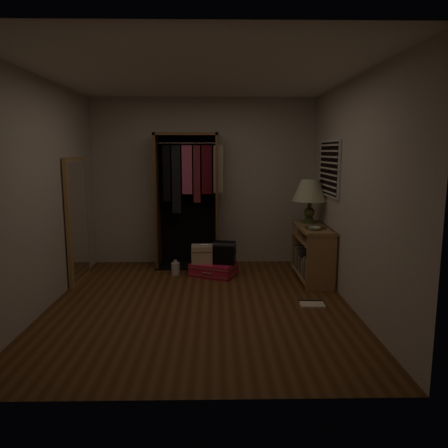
{
  "coord_description": "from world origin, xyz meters",
  "views": [
    {
      "loc": [
        0.19,
        -4.91,
        1.78
      ],
      "look_at": [
        0.3,
        0.95,
        0.8
      ],
      "focal_mm": 35.0,
      "sensor_mm": 36.0,
      "label": 1
    }
  ],
  "objects_px": {
    "console_bookshelf": "(312,251)",
    "pink_suitcase": "(214,269)",
    "train_case": "(204,254)",
    "table_lamp": "(310,191)",
    "open_wardrobe": "(189,188)",
    "floor_mirror": "(77,220)",
    "white_jug": "(176,268)",
    "black_bag": "(224,252)"
  },
  "relations": [
    {
      "from": "console_bookshelf",
      "to": "train_case",
      "type": "height_order",
      "value": "console_bookshelf"
    },
    {
      "from": "pink_suitcase",
      "to": "white_jug",
      "type": "distance_m",
      "value": 0.56
    },
    {
      "from": "open_wardrobe",
      "to": "black_bag",
      "type": "bearing_deg",
      "value": -48.48
    },
    {
      "from": "floor_mirror",
      "to": "pink_suitcase",
      "type": "distance_m",
      "value": 2.02
    },
    {
      "from": "open_wardrobe",
      "to": "floor_mirror",
      "type": "xyz_separation_m",
      "value": [
        -1.48,
        -0.77,
        -0.37
      ]
    },
    {
      "from": "table_lamp",
      "to": "white_jug",
      "type": "xyz_separation_m",
      "value": [
        -1.94,
        -0.04,
        -1.12
      ]
    },
    {
      "from": "pink_suitcase",
      "to": "white_jug",
      "type": "height_order",
      "value": "white_jug"
    },
    {
      "from": "open_wardrobe",
      "to": "table_lamp",
      "type": "bearing_deg",
      "value": -14.81
    },
    {
      "from": "white_jug",
      "to": "pink_suitcase",
      "type": "bearing_deg",
      "value": -6.85
    },
    {
      "from": "black_bag",
      "to": "white_jug",
      "type": "distance_m",
      "value": 0.77
    },
    {
      "from": "open_wardrobe",
      "to": "pink_suitcase",
      "type": "bearing_deg",
      "value": -56.24
    },
    {
      "from": "floor_mirror",
      "to": "white_jug",
      "type": "relative_size",
      "value": 7.85
    },
    {
      "from": "floor_mirror",
      "to": "train_case",
      "type": "xyz_separation_m",
      "value": [
        1.72,
        0.23,
        -0.53
      ]
    },
    {
      "from": "black_bag",
      "to": "train_case",
      "type": "bearing_deg",
      "value": 178.52
    },
    {
      "from": "black_bag",
      "to": "open_wardrobe",
      "type": "bearing_deg",
      "value": 142.55
    },
    {
      "from": "table_lamp",
      "to": "pink_suitcase",
      "type": "bearing_deg",
      "value": -175.63
    },
    {
      "from": "open_wardrobe",
      "to": "white_jug",
      "type": "distance_m",
      "value": 1.25
    },
    {
      "from": "train_case",
      "to": "black_bag",
      "type": "distance_m",
      "value": 0.3
    },
    {
      "from": "console_bookshelf",
      "to": "open_wardrobe",
      "type": "relative_size",
      "value": 0.55
    },
    {
      "from": "floor_mirror",
      "to": "train_case",
      "type": "bearing_deg",
      "value": 7.56
    },
    {
      "from": "floor_mirror",
      "to": "pink_suitcase",
      "type": "relative_size",
      "value": 2.27
    },
    {
      "from": "console_bookshelf",
      "to": "pink_suitcase",
      "type": "bearing_deg",
      "value": 173.69
    },
    {
      "from": "console_bookshelf",
      "to": "open_wardrobe",
      "type": "xyz_separation_m",
      "value": [
        -1.76,
        0.73,
        0.83
      ]
    },
    {
      "from": "table_lamp",
      "to": "black_bag",
      "type": "bearing_deg",
      "value": -173.5
    },
    {
      "from": "pink_suitcase",
      "to": "black_bag",
      "type": "xyz_separation_m",
      "value": [
        0.15,
        -0.03,
        0.27
      ]
    },
    {
      "from": "train_case",
      "to": "black_bag",
      "type": "relative_size",
      "value": 1.12
    },
    {
      "from": "open_wardrobe",
      "to": "floor_mirror",
      "type": "bearing_deg",
      "value": -152.38
    },
    {
      "from": "black_bag",
      "to": "white_jug",
      "type": "relative_size",
      "value": 1.57
    },
    {
      "from": "floor_mirror",
      "to": "open_wardrobe",
      "type": "bearing_deg",
      "value": 27.62
    },
    {
      "from": "train_case",
      "to": "white_jug",
      "type": "bearing_deg",
      "value": 173.79
    },
    {
      "from": "pink_suitcase",
      "to": "train_case",
      "type": "height_order",
      "value": "train_case"
    },
    {
      "from": "floor_mirror",
      "to": "black_bag",
      "type": "xyz_separation_m",
      "value": [
        2.01,
        0.16,
        -0.49
      ]
    },
    {
      "from": "open_wardrobe",
      "to": "black_bag",
      "type": "xyz_separation_m",
      "value": [
        0.54,
        -0.61,
        -0.86
      ]
    },
    {
      "from": "train_case",
      "to": "table_lamp",
      "type": "relative_size",
      "value": 0.59
    },
    {
      "from": "pink_suitcase",
      "to": "white_jug",
      "type": "bearing_deg",
      "value": -162.81
    },
    {
      "from": "train_case",
      "to": "table_lamp",
      "type": "bearing_deg",
      "value": 1.68
    },
    {
      "from": "open_wardrobe",
      "to": "floor_mirror",
      "type": "relative_size",
      "value": 1.21
    },
    {
      "from": "table_lamp",
      "to": "white_jug",
      "type": "height_order",
      "value": "table_lamp"
    },
    {
      "from": "floor_mirror",
      "to": "train_case",
      "type": "distance_m",
      "value": 1.82
    },
    {
      "from": "pink_suitcase",
      "to": "table_lamp",
      "type": "distance_m",
      "value": 1.78
    },
    {
      "from": "open_wardrobe",
      "to": "train_case",
      "type": "xyz_separation_m",
      "value": [
        0.25,
        -0.54,
        -0.9
      ]
    },
    {
      "from": "console_bookshelf",
      "to": "pink_suitcase",
      "type": "distance_m",
      "value": 1.42
    }
  ]
}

